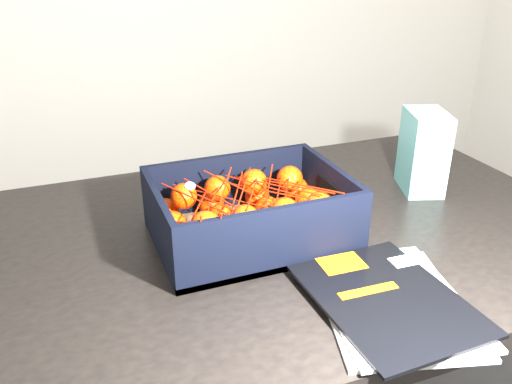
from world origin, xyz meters
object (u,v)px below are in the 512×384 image
object	(u,v)px
magazine_stack	(390,301)
produce_crate	(250,219)
table	(292,270)
retail_carton	(423,152)

from	to	relation	value
magazine_stack	produce_crate	world-z (taller)	produce_crate
table	retail_carton	distance (m)	0.40
magazine_stack	produce_crate	size ratio (longest dim) A/B	0.92
table	magazine_stack	distance (m)	0.30
magazine_stack	table	bearing A→B (deg)	96.88
table	retail_carton	xyz separation A→B (m)	(0.35, 0.07, 0.19)
magazine_stack	retail_carton	xyz separation A→B (m)	(0.31, 0.35, 0.08)
produce_crate	table	bearing A→B (deg)	2.54
retail_carton	produce_crate	bearing A→B (deg)	-151.34
table	magazine_stack	bearing A→B (deg)	-83.12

